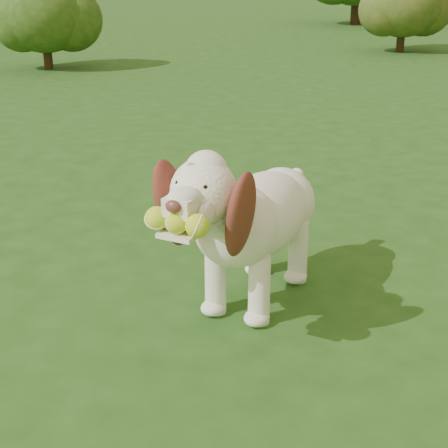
# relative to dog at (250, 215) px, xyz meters

# --- Properties ---
(ground) EXTENTS (80.00, 80.00, 0.00)m
(ground) POSITION_rel_dog_xyz_m (0.55, 0.65, -0.45)
(ground) COLOR #1E4413
(ground) RESTS_ON ground
(dog) EXTENTS (0.72, 1.28, 0.85)m
(dog) POSITION_rel_dog_xyz_m (0.00, 0.00, 0.00)
(dog) COLOR white
(dog) RESTS_ON ground
(shrub_a) EXTENTS (1.24, 1.24, 1.28)m
(shrub_a) POSITION_rel_dog_xyz_m (-3.63, 6.89, 0.30)
(shrub_a) COLOR #382314
(shrub_a) RESTS_ON ground
(shrub_c) EXTENTS (1.31, 1.31, 1.36)m
(shrub_c) POSITION_rel_dog_xyz_m (1.67, 9.55, 0.35)
(shrub_c) COLOR #382314
(shrub_c) RESTS_ON ground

